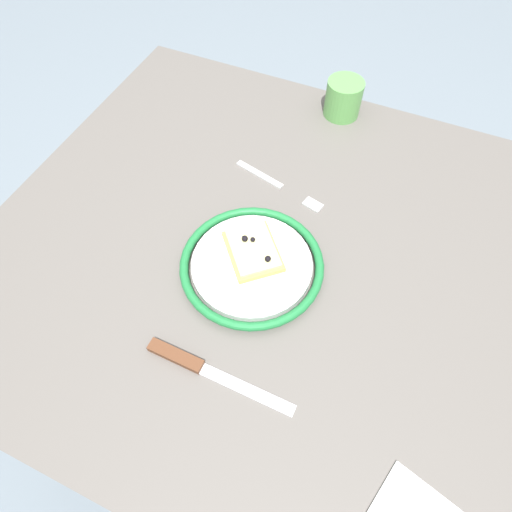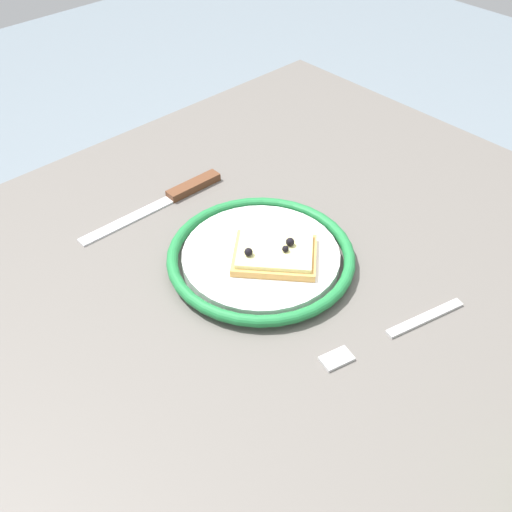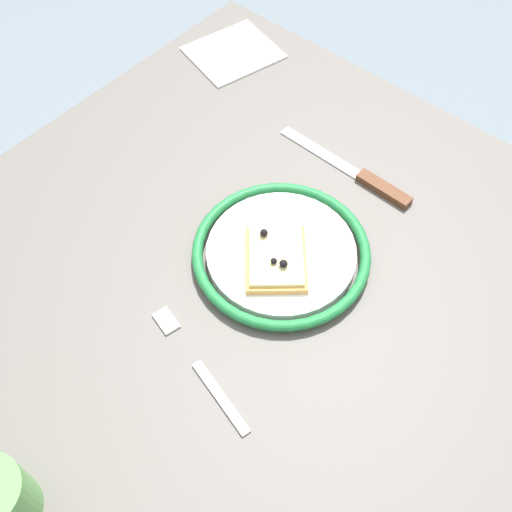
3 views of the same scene
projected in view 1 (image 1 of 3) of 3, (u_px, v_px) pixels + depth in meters
ground_plane at (255, 376)px, 1.42m from camera, size 6.00×6.00×0.00m
dining_table at (255, 268)px, 0.88m from camera, size 0.92×0.95×0.74m
plate at (252, 265)px, 0.76m from camera, size 0.25×0.25×0.02m
pizza_slice_near at (253, 250)px, 0.76m from camera, size 0.13×0.13×0.03m
knife at (195, 365)px, 0.67m from camera, size 0.02×0.24×0.01m
fork at (279, 185)px, 0.87m from camera, size 0.07×0.20×0.00m
cup at (343, 98)px, 0.96m from camera, size 0.08×0.08×0.08m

